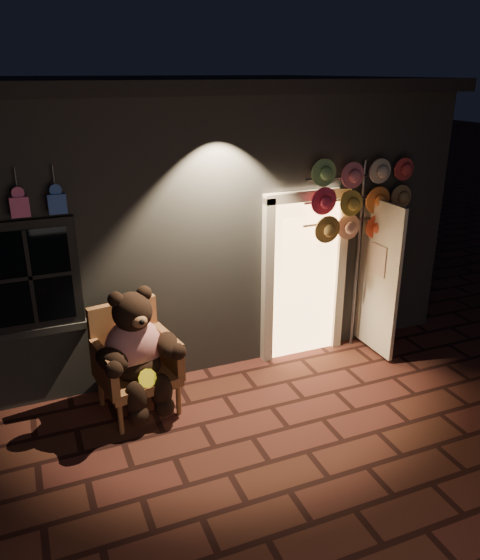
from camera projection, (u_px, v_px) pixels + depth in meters
ground at (252, 437)px, 5.64m from camera, size 60.00×60.00×0.00m
shop_building at (150, 195)px, 8.46m from camera, size 7.30×5.95×3.51m
wicker_armchair at (133, 359)px, 5.98m from camera, size 0.92×0.86×1.19m
teddy_bear at (137, 351)px, 5.80m from camera, size 0.98×0.83×1.37m
hat_rack at (361, 200)px, 6.72m from camera, size 1.53×0.22×2.55m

